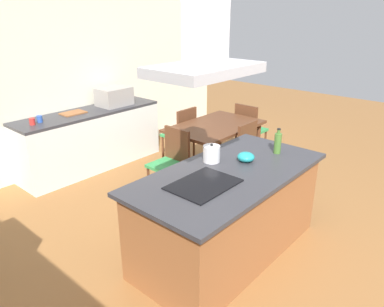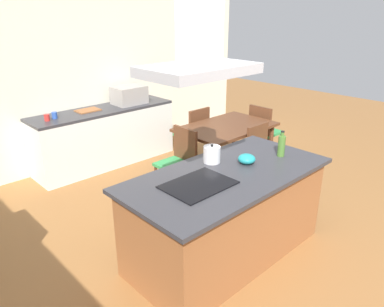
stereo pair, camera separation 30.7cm
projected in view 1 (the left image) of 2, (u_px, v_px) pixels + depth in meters
ground at (132, 203)px, 4.71m from camera, size 16.00×16.00×0.00m
wall_back at (48, 82)px, 5.29m from camera, size 7.20×0.10×2.70m
kitchen_island at (228, 212)px, 3.63m from camera, size 2.07×1.02×0.90m
cooktop at (204, 184)px, 3.19m from camera, size 0.60×0.44×0.01m
tea_kettle at (212, 154)px, 3.65m from camera, size 0.22×0.17×0.19m
olive_oil_bottle at (278, 143)px, 3.86m from camera, size 0.08×0.08×0.27m
mixing_bowl at (246, 157)px, 3.66m from camera, size 0.17×0.17×0.10m
back_counter at (91, 139)px, 5.66m from camera, size 2.25×0.62×0.90m
countertop_microwave at (114, 96)px, 5.79m from camera, size 0.50×0.38×0.28m
coffee_mug_red at (32, 121)px, 4.83m from camera, size 0.08×0.08×0.09m
coffee_mug_blue at (40, 119)px, 4.94m from camera, size 0.08×0.08×0.09m
cutting_board at (73, 113)px, 5.36m from camera, size 0.34×0.24×0.02m
dining_table at (215, 130)px, 5.38m from camera, size 1.40×0.90×0.75m
chair_at_left_end at (172, 158)px, 4.80m from camera, size 0.42×0.42×0.89m
chair_at_right_end at (249, 127)px, 6.08m from camera, size 0.42×0.42×0.89m
chair_facing_back_wall at (182, 131)px, 5.85m from camera, size 0.42×0.42×0.89m
chair_facing_island at (253, 151)px, 5.03m from camera, size 0.42×0.42×0.89m
range_hood at (205, 41)px, 2.75m from camera, size 0.90×0.55×0.78m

